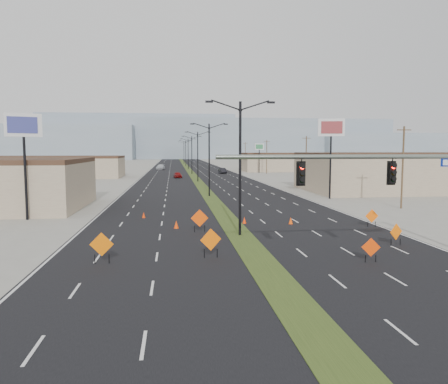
{
  "coord_description": "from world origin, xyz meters",
  "views": [
    {
      "loc": [
        -4.96,
        -20.14,
        6.48
      ],
      "look_at": [
        -1.06,
        13.25,
        3.2
      ],
      "focal_mm": 35.0,
      "sensor_mm": 36.0,
      "label": 1
    }
  ],
  "objects": [
    {
      "name": "construction_sign_5",
      "position": [
        11.5,
        14.24,
        0.89
      ],
      "size": [
        1.14,
        0.06,
        1.52
      ],
      "rotation": [
        0.0,
        0.0,
        0.02
      ],
      "color": "#FF5D05",
      "rests_on": "ground"
    },
    {
      "name": "utility_pole_1",
      "position": [
        20.0,
        60.0,
        4.67
      ],
      "size": [
        1.6,
        0.2,
        9.0
      ],
      "color": "#4C3823",
      "rests_on": "ground"
    },
    {
      "name": "streetlight_3",
      "position": [
        0.0,
        96.0,
        5.42
      ],
      "size": [
        5.15,
        0.24,
        10.02
      ],
      "color": "black",
      "rests_on": "ground"
    },
    {
      "name": "utility_pole_0",
      "position": [
        20.0,
        25.0,
        4.67
      ],
      "size": [
        1.6,
        0.2,
        9.0
      ],
      "color": "#4C3823",
      "rests_on": "ground"
    },
    {
      "name": "streetlight_2",
      "position": [
        0.0,
        68.0,
        5.42
      ],
      "size": [
        5.15,
        0.24,
        10.02
      ],
      "color": "black",
      "rests_on": "ground"
    },
    {
      "name": "construction_sign_3",
      "position": [
        6.27,
        3.3,
        0.84
      ],
      "size": [
        1.07,
        0.23,
        1.43
      ],
      "rotation": [
        0.0,
        0.0,
        -0.18
      ],
      "color": "#F03C05",
      "rests_on": "ground"
    },
    {
      "name": "mesa_east",
      "position": [
        180.0,
        290.0,
        9.0
      ],
      "size": [
        160.0,
        50.0,
        18.0
      ],
      "primitive_type": "cube",
      "color": "gray",
      "rests_on": "ground"
    },
    {
      "name": "pole_sign_west",
      "position": [
        -18.43,
        21.61,
        7.97
      ],
      "size": [
        3.03,
        1.65,
        9.75
      ],
      "rotation": [
        0.0,
        0.0,
        0.43
      ],
      "color": "black",
      "rests_on": "ground"
    },
    {
      "name": "cone_0",
      "position": [
        -4.75,
        15.52,
        0.33
      ],
      "size": [
        0.48,
        0.48,
        0.66
      ],
      "primitive_type": "cone",
      "rotation": [
        0.0,
        0.0,
        0.24
      ],
      "color": "#F83F05",
      "rests_on": "ground"
    },
    {
      "name": "utility_pole_2",
      "position": [
        20.0,
        95.0,
        4.67
      ],
      "size": [
        1.6,
        0.2,
        9.0
      ],
      "color": "#4C3823",
      "rests_on": "ground"
    },
    {
      "name": "construction_sign_4",
      "position": [
        9.99,
        7.41,
        0.87
      ],
      "size": [
        1.06,
        0.45,
        1.5
      ],
      "rotation": [
        0.0,
        0.0,
        0.38
      ],
      "color": "#F86505",
      "rests_on": "ground"
    },
    {
      "name": "streetlight_4",
      "position": [
        0.0,
        124.0,
        5.42
      ],
      "size": [
        5.15,
        0.24,
        10.02
      ],
      "color": "black",
      "rests_on": "ground"
    },
    {
      "name": "median_strip",
      "position": [
        0.0,
        100.0,
        0.0
      ],
      "size": [
        2.0,
        400.0,
        0.04
      ],
      "primitive_type": "cube",
      "color": "#2A3F16",
      "rests_on": "ground"
    },
    {
      "name": "streetlight_0",
      "position": [
        0.0,
        12.0,
        5.42
      ],
      "size": [
        5.15,
        0.24,
        10.02
      ],
      "color": "black",
      "rests_on": "ground"
    },
    {
      "name": "ground",
      "position": [
        0.0,
        0.0,
        0.0
      ],
      "size": [
        600.0,
        600.0,
        0.0
      ],
      "primitive_type": "plane",
      "color": "gray",
      "rests_on": "ground"
    },
    {
      "name": "utility_pole_3",
      "position": [
        20.0,
        130.0,
        4.67
      ],
      "size": [
        1.6,
        0.2,
        9.0
      ],
      "color": "#4C3823",
      "rests_on": "ground"
    },
    {
      "name": "mesa_backdrop",
      "position": [
        -30.0,
        320.0,
        16.0
      ],
      "size": [
        140.0,
        50.0,
        32.0
      ],
      "primitive_type": "cube",
      "color": "gray",
      "rests_on": "ground"
    },
    {
      "name": "car_mid",
      "position": [
        8.35,
        97.52,
        0.74
      ],
      "size": [
        2.04,
        4.65,
        1.49
      ],
      "primitive_type": "imported",
      "rotation": [
        0.0,
        0.0,
        0.1
      ],
      "color": "black",
      "rests_on": "ground"
    },
    {
      "name": "cone_2",
      "position": [
        1.2,
        17.21,
        0.29
      ],
      "size": [
        0.36,
        0.36,
        0.58
      ],
      "primitive_type": "cone",
      "rotation": [
        0.0,
        0.0,
        0.04
      ],
      "color": "#FC3405",
      "rests_on": "ground"
    },
    {
      "name": "cone_1",
      "position": [
        5.16,
        16.45,
        0.31
      ],
      "size": [
        0.47,
        0.47,
        0.61
      ],
      "primitive_type": "cone",
      "rotation": [
        0.0,
        0.0,
        0.32
      ],
      "color": "#FF4A05",
      "rests_on": "ground"
    },
    {
      "name": "streetlight_5",
      "position": [
        0.0,
        152.0,
        5.42
      ],
      "size": [
        5.15,
        0.24,
        10.02
      ],
      "color": "black",
      "rests_on": "ground"
    },
    {
      "name": "pole_sign_east_near",
      "position": [
        15.56,
        35.13,
        8.61
      ],
      "size": [
        3.42,
        1.02,
        10.48
      ],
      "rotation": [
        0.0,
        0.0,
        -0.2
      ],
      "color": "black",
      "rests_on": "ground"
    },
    {
      "name": "cone_3",
      "position": [
        -7.79,
        21.45,
        0.27
      ],
      "size": [
        0.36,
        0.36,
        0.54
      ],
      "primitive_type": "cone",
      "rotation": [
        0.0,
        0.0,
        0.12
      ],
      "color": "#E53504",
      "rests_on": "ground"
    },
    {
      "name": "signal_mast",
      "position": [
        8.56,
        2.0,
        4.79
      ],
      "size": [
        16.3,
        0.6,
        8.0
      ],
      "color": "slate",
      "rests_on": "ground"
    },
    {
      "name": "building_se_far",
      "position": [
        38.0,
        110.0,
        2.5
      ],
      "size": [
        44.0,
        16.0,
        5.0
      ],
      "primitive_type": "cube",
      "color": "tan",
      "rests_on": "ground"
    },
    {
      "name": "road_surface",
      "position": [
        0.0,
        100.0,
        0.0
      ],
      "size": [
        25.0,
        400.0,
        0.02
      ],
      "primitive_type": "cube",
      "color": "black",
      "rests_on": "ground"
    },
    {
      "name": "building_se_near",
      "position": [
        34.0,
        45.0,
        2.75
      ],
      "size": [
        36.0,
        18.0,
        5.5
      ],
      "primitive_type": "cube",
      "color": "tan",
      "rests_on": "ground"
    },
    {
      "name": "car_left",
      "position": [
        -3.94,
        80.12,
        0.68
      ],
      "size": [
        2.04,
        4.13,
        1.35
      ],
      "primitive_type": "imported",
      "rotation": [
        0.0,
        0.0,
        0.12
      ],
      "color": "maroon",
      "rests_on": "ground"
    },
    {
      "name": "construction_sign_1",
      "position": [
        -2.77,
        5.43,
        1.06
      ],
      "size": [
        1.29,
        0.45,
        1.79
      ],
      "rotation": [
        0.0,
        0.0,
        0.31
      ],
      "color": "#FF6505",
      "rests_on": "ground"
    },
    {
      "name": "building_sw_far",
      "position": [
        -32.0,
        85.0,
        2.25
      ],
      "size": [
        30.0,
        14.0,
        4.5
      ],
      "primitive_type": "cube",
      "color": "tan",
      "rests_on": "ground"
    },
    {
      "name": "construction_sign_2",
      "position": [
        -2.95,
        13.6,
        1.08
      ],
      "size": [
        1.37,
        0.08,
        1.82
      ],
      "rotation": [
        0.0,
        0.0,
        0.03
      ],
      "color": "#FA4805",
      "rests_on": "ground"
    },
    {
      "name": "pole_sign_east_far",
      "position": [
        18.99,
        100.12,
        6.58
      ],
      "size": [
        2.68,
        0.83,
        8.16
      ],
      "rotation": [
        0.0,
        0.0,
        0.18
      ],
      "color": "black",
      "rests_on": "ground"
    },
    {
      "name": "mesa_center",
      "position": [
        40.0,
        300.0,
        14.0
      ],
      "size": [
        220.0,
        50.0,
        28.0
      ],
      "primitive_type": "cube",
      "color": "gray",
      "rests_on": "ground"
    },
    {
      "name": "streetlight_1",
      "position": [
        0.0,
        40.0,
        5.42
      ],
      "size": [
        5.15,
        0.24,
        10.02
      ],
      "color": "black",
      "rests_on": "ground"
    },
    {
      "name": "car_far",
      "position": [
        -9.02,
        123.7,
        0.82
      ],
      "size": [
        3.03,
        5.88,
        1.63
      ],
      "primitive_type": "imported",
      "rotation": [
        0.0,
        0.0,
        -0.14
      ],
      "color": "silver",
      "rests_on": "ground"
    },
    {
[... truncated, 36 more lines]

